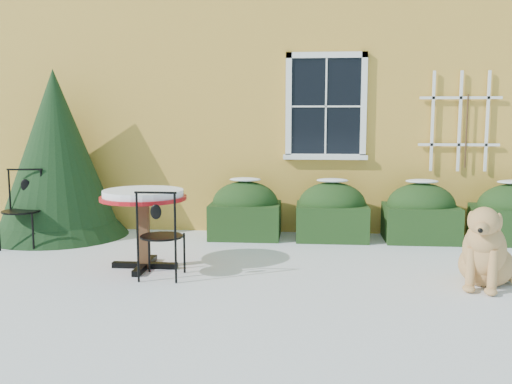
# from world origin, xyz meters

# --- Properties ---
(ground) EXTENTS (80.00, 80.00, 0.00)m
(ground) POSITION_xyz_m (0.00, 0.00, 0.00)
(ground) COLOR white
(ground) RESTS_ON ground
(house) EXTENTS (12.40, 8.40, 6.40)m
(house) POSITION_xyz_m (0.00, 7.00, 3.22)
(house) COLOR #F2B746
(house) RESTS_ON ground
(hedge_row) EXTENTS (4.95, 0.80, 0.91)m
(hedge_row) POSITION_xyz_m (1.65, 2.55, 0.40)
(hedge_row) COLOR black
(hedge_row) RESTS_ON ground
(evergreen_shrub) EXTENTS (2.09, 2.09, 2.53)m
(evergreen_shrub) POSITION_xyz_m (-3.17, 2.43, 1.02)
(evergreen_shrub) COLOR black
(evergreen_shrub) RESTS_ON ground
(bistro_table) EXTENTS (1.03, 1.03, 0.95)m
(bistro_table) POSITION_xyz_m (-1.32, 0.66, 0.79)
(bistro_table) COLOR black
(bistro_table) RESTS_ON ground
(patio_chair_near) EXTENTS (0.49, 0.49, 1.02)m
(patio_chair_near) POSITION_xyz_m (-1.01, 0.24, 0.51)
(patio_chair_near) COLOR black
(patio_chair_near) RESTS_ON ground
(patio_chair_far) EXTENTS (0.55, 0.54, 1.09)m
(patio_chair_far) POSITION_xyz_m (-3.36, 1.66, 0.54)
(patio_chair_far) COLOR black
(patio_chair_far) RESTS_ON ground
(dog) EXTENTS (0.79, 0.99, 0.92)m
(dog) POSITION_xyz_m (2.52, 0.22, 0.37)
(dog) COLOR tan
(dog) RESTS_ON ground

